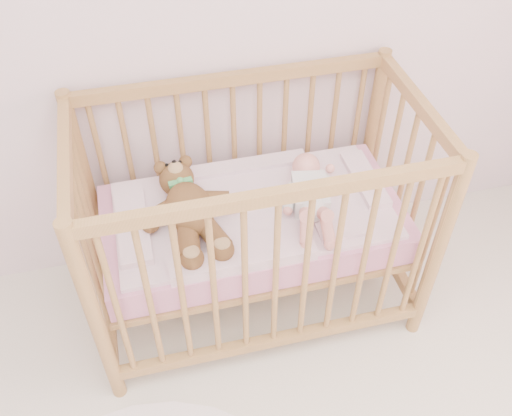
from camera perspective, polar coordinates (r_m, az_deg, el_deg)
name	(u,v)px	position (r m, az deg, el deg)	size (l,w,h in m)	color
crib	(253,221)	(2.35, -0.29, -1.26)	(1.36, 0.76, 1.00)	tan
mattress	(253,223)	(2.36, -0.29, -1.52)	(1.22, 0.62, 0.13)	pink
blanket	(253,210)	(2.31, -0.30, -0.22)	(1.10, 0.58, 0.06)	#E59EB5
baby	(310,191)	(2.29, 5.47, 1.75)	(0.25, 0.53, 0.13)	white
teddy_bear	(190,209)	(2.20, -6.64, -0.11)	(0.40, 0.57, 0.16)	brown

